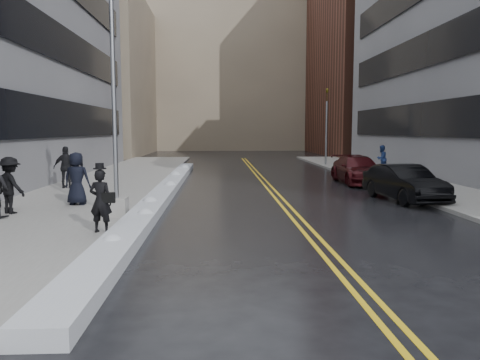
{
  "coord_description": "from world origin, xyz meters",
  "views": [
    {
      "loc": [
        -0.05,
        -12.89,
        2.89
      ],
      "look_at": [
        0.63,
        1.92,
        1.3
      ],
      "focal_mm": 35.0,
      "sensor_mm": 36.0,
      "label": 1
    }
  ],
  "objects": [
    {
      "name": "fire_hydrant",
      "position": [
        9.0,
        10.0,
        0.55
      ],
      "size": [
        0.26,
        0.26,
        0.73
      ],
      "color": "maroon",
      "rests_on": "sidewalk_east"
    },
    {
      "name": "ground",
      "position": [
        0.0,
        0.0,
        0.0
      ],
      "size": [
        160.0,
        160.0,
        0.0
      ],
      "primitive_type": "plane",
      "color": "black",
      "rests_on": "ground"
    },
    {
      "name": "pedestrian_d",
      "position": [
        -7.23,
        9.44,
        1.14
      ],
      "size": [
        1.22,
        0.65,
        1.98
      ],
      "primitive_type": "imported",
      "rotation": [
        0.0,
        0.0,
        3.29
      ],
      "color": "black",
      "rests_on": "sidewalk_west"
    },
    {
      "name": "pedestrian_east",
      "position": [
        10.74,
        17.56,
        1.02
      ],
      "size": [
        1.07,
        1.02,
        1.74
      ],
      "primitive_type": "imported",
      "rotation": [
        0.0,
        0.0,
        3.74
      ],
      "color": "navy",
      "rests_on": "sidewalk_east"
    },
    {
      "name": "pedestrian_c",
      "position": [
        -5.25,
        4.4,
        1.12
      ],
      "size": [
        1.0,
        0.7,
        1.94
      ],
      "primitive_type": "imported",
      "rotation": [
        0.0,
        0.0,
        3.05
      ],
      "color": "black",
      "rests_on": "sidewalk_west"
    },
    {
      "name": "building_west_far",
      "position": [
        -15.5,
        44.0,
        9.0
      ],
      "size": [
        14.0,
        22.0,
        18.0
      ],
      "primitive_type": "cube",
      "color": "gray",
      "rests_on": "ground"
    },
    {
      "name": "pedestrian_e",
      "position": [
        -6.9,
        2.66,
        1.08
      ],
      "size": [
        1.39,
        1.22,
        1.87
      ],
      "primitive_type": "imported",
      "rotation": [
        0.0,
        0.0,
        2.6
      ],
      "color": "black",
      "rests_on": "sidewalk_west"
    },
    {
      "name": "lamppost",
      "position": [
        -3.3,
        2.0,
        2.53
      ],
      "size": [
        0.65,
        0.65,
        7.62
      ],
      "color": "gray",
      "rests_on": "sidewalk_west"
    },
    {
      "name": "traffic_signal",
      "position": [
        8.5,
        24.0,
        3.4
      ],
      "size": [
        0.16,
        0.2,
        6.0
      ],
      "color": "gray",
      "rests_on": "sidewalk_east"
    },
    {
      "name": "building_far",
      "position": [
        2.0,
        60.0,
        11.0
      ],
      "size": [
        36.0,
        16.0,
        22.0
      ],
      "primitive_type": "cube",
      "color": "gray",
      "rests_on": "ground"
    },
    {
      "name": "sidewalk_west",
      "position": [
        -5.75,
        10.0,
        0.07
      ],
      "size": [
        5.5,
        50.0,
        0.15
      ],
      "primitive_type": "cube",
      "color": "gray",
      "rests_on": "ground"
    },
    {
      "name": "sidewalk_east",
      "position": [
        10.0,
        10.0,
        0.07
      ],
      "size": [
        4.0,
        50.0,
        0.15
      ],
      "primitive_type": "cube",
      "color": "gray",
      "rests_on": "ground"
    },
    {
      "name": "snow_ridge",
      "position": [
        -2.45,
        8.0,
        0.17
      ],
      "size": [
        0.9,
        30.0,
        0.34
      ],
      "primitive_type": "cube",
      "color": "silver",
      "rests_on": "ground"
    },
    {
      "name": "car_black",
      "position": [
        7.5,
        5.66,
        0.74
      ],
      "size": [
        2.19,
        4.69,
        1.49
      ],
      "primitive_type": "imported",
      "rotation": [
        0.0,
        0.0,
        0.14
      ],
      "color": "black",
      "rests_on": "ground"
    },
    {
      "name": "lane_line_right",
      "position": [
        2.65,
        10.0,
        0.0
      ],
      "size": [
        0.12,
        50.0,
        0.01
      ],
      "primitive_type": "cube",
      "color": "gold",
      "rests_on": "ground"
    },
    {
      "name": "lane_line_left",
      "position": [
        2.35,
        10.0,
        0.0
      ],
      "size": [
        0.12,
        50.0,
        0.01
      ],
      "primitive_type": "cube",
      "color": "gold",
      "rests_on": "ground"
    },
    {
      "name": "car_maroon",
      "position": [
        7.5,
        12.06,
        0.74
      ],
      "size": [
        2.12,
        5.14,
        1.49
      ],
      "primitive_type": "imported",
      "rotation": [
        0.0,
        0.0,
        -0.01
      ],
      "color": "#37080C",
      "rests_on": "ground"
    },
    {
      "name": "building_east_far",
      "position": [
        19.0,
        42.0,
        14.0
      ],
      "size": [
        14.0,
        20.0,
        28.0
      ],
      "primitive_type": "cube",
      "color": "#562D21",
      "rests_on": "ground"
    },
    {
      "name": "pedestrian_fedora",
      "position": [
        -3.2,
        -0.4,
        1.0
      ],
      "size": [
        0.69,
        0.52,
        1.71
      ],
      "primitive_type": "imported",
      "rotation": [
        0.0,
        0.0,
        2.94
      ],
      "color": "black",
      "rests_on": "sidewalk_west"
    }
  ]
}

